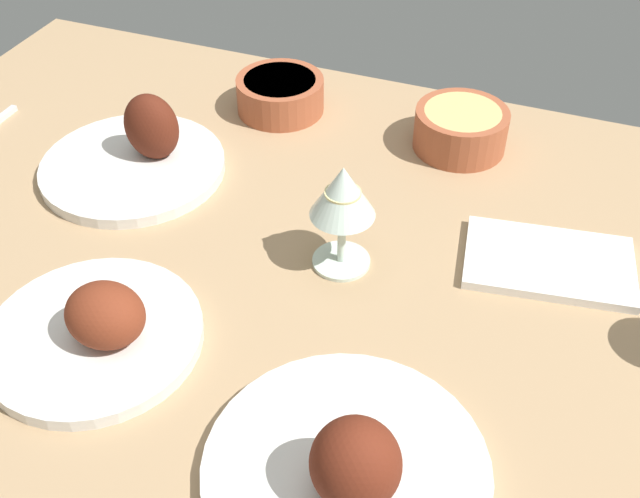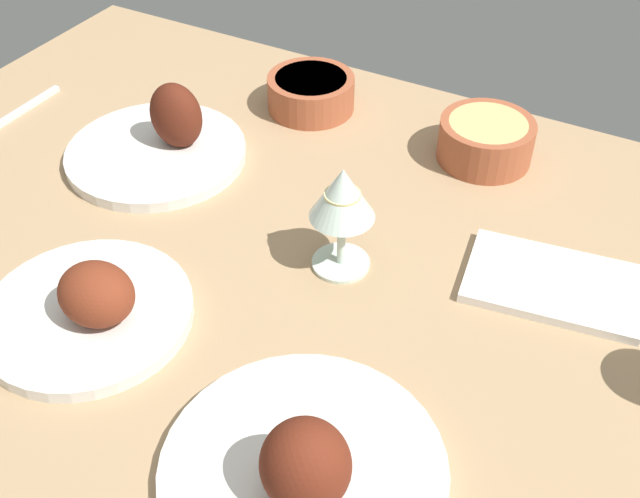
% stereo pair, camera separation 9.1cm
% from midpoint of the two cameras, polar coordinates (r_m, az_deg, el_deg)
% --- Properties ---
extents(dining_table, '(1.40, 0.90, 0.04)m').
position_cam_midpoint_polar(dining_table, '(0.94, -2.78, -1.95)').
color(dining_table, tan).
rests_on(dining_table, ground).
extents(plate_near_viewer, '(0.27, 0.27, 0.10)m').
position_cam_midpoint_polar(plate_near_viewer, '(0.71, -1.64, -16.17)').
color(plate_near_viewer, silver).
rests_on(plate_near_viewer, dining_table).
extents(plate_far_side, '(0.23, 0.23, 0.08)m').
position_cam_midpoint_polar(plate_far_side, '(0.86, -19.14, -5.81)').
color(plate_far_side, silver).
rests_on(plate_far_side, dining_table).
extents(plate_center_main, '(0.25, 0.25, 0.11)m').
position_cam_midpoint_polar(plate_center_main, '(1.10, -15.68, 6.68)').
color(plate_center_main, silver).
rests_on(plate_center_main, dining_table).
extents(bowl_pasta, '(0.13, 0.13, 0.06)m').
position_cam_midpoint_polar(bowl_pasta, '(1.11, 8.11, 8.82)').
color(bowl_pasta, '#A35133').
rests_on(bowl_pasta, dining_table).
extents(bowl_potatoes, '(0.13, 0.13, 0.05)m').
position_cam_midpoint_polar(bowl_potatoes, '(1.19, -5.21, 11.38)').
color(bowl_potatoes, '#A35133').
rests_on(bowl_potatoes, dining_table).
extents(wine_glass, '(0.08, 0.08, 0.14)m').
position_cam_midpoint_polar(wine_glass, '(0.86, -1.33, 3.74)').
color(wine_glass, silver).
rests_on(wine_glass, dining_table).
extents(folded_napkin, '(0.21, 0.15, 0.01)m').
position_cam_midpoint_polar(folded_napkin, '(0.94, 14.04, -1.11)').
color(folded_napkin, white).
rests_on(folded_napkin, dining_table).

